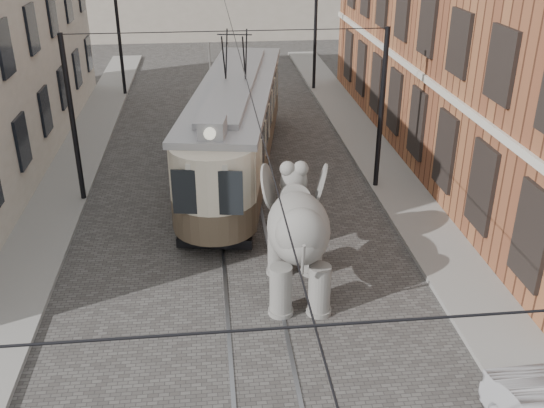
{
  "coord_description": "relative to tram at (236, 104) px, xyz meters",
  "views": [
    {
      "loc": [
        -0.97,
        -14.81,
        9.62
      ],
      "look_at": [
        0.69,
        0.71,
        2.1
      ],
      "focal_mm": 40.72,
      "sensor_mm": 36.0,
      "label": 1
    }
  ],
  "objects": [
    {
      "name": "sidewalk_right",
      "position": [
        5.87,
        -8.54,
        -2.64
      ],
      "size": [
        2.0,
        60.0,
        0.15
      ],
      "primitive_type": "cube",
      "color": "slate",
      "rests_on": "ground"
    },
    {
      "name": "ground",
      "position": [
        -0.13,
        -8.54,
        -2.71
      ],
      "size": [
        120.0,
        120.0,
        0.0
      ],
      "primitive_type": "plane",
      "color": "#45433F"
    },
    {
      "name": "tram",
      "position": [
        0.0,
        0.0,
        0.0
      ],
      "size": [
        5.04,
        13.95,
        5.42
      ],
      "primitive_type": null,
      "rotation": [
        0.0,
        0.0,
        -0.17
      ],
      "color": "#BEB39A",
      "rests_on": "ground"
    },
    {
      "name": "tram_rails",
      "position": [
        -0.13,
        -8.54,
        -2.7
      ],
      "size": [
        1.54,
        80.0,
        0.02
      ],
      "primitive_type": null,
      "color": "slate",
      "rests_on": "ground"
    },
    {
      "name": "elephant",
      "position": [
        1.12,
        -9.13,
        -1.15
      ],
      "size": [
        3.19,
        5.31,
        3.13
      ],
      "primitive_type": null,
      "rotation": [
        0.0,
        0.0,
        -0.08
      ],
      "color": "#64615C",
      "rests_on": "ground"
    },
    {
      "name": "catenary",
      "position": [
        -0.33,
        -3.54,
        0.29
      ],
      "size": [
        11.0,
        30.2,
        6.0
      ],
      "primitive_type": null,
      "color": "black",
      "rests_on": "ground"
    },
    {
      "name": "brick_building",
      "position": [
        10.87,
        0.46,
        3.29
      ],
      "size": [
        8.0,
        26.0,
        12.0
      ],
      "primitive_type": "cube",
      "color": "brown",
      "rests_on": "ground"
    },
    {
      "name": "sidewalk_left",
      "position": [
        -6.63,
        -8.54,
        -2.64
      ],
      "size": [
        2.0,
        60.0,
        0.15
      ],
      "primitive_type": "cube",
      "color": "slate",
      "rests_on": "ground"
    }
  ]
}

